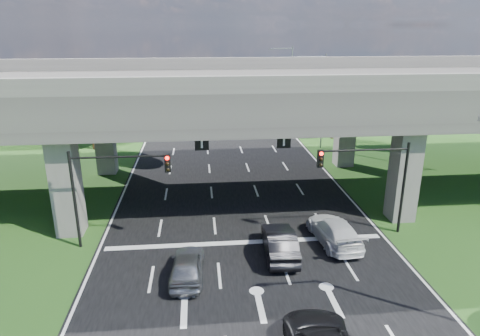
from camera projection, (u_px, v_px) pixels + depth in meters
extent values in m
plane|color=#234A18|center=(253.00, 274.00, 23.05)|extent=(160.00, 160.00, 0.00)
cube|color=black|center=(236.00, 201.00, 32.48)|extent=(18.00, 120.00, 0.03)
cube|color=#373432|center=(233.00, 92.00, 31.83)|extent=(80.00, 15.00, 2.00)
cube|color=slate|center=(244.00, 85.00, 24.51)|extent=(80.00, 0.50, 1.00)
cube|color=slate|center=(227.00, 63.00, 38.19)|extent=(80.00, 0.50, 1.00)
cube|color=slate|center=(66.00, 182.00, 26.58)|extent=(1.60, 1.60, 7.00)
cube|color=slate|center=(105.00, 135.00, 37.90)|extent=(1.60, 1.60, 7.00)
cube|color=slate|center=(405.00, 170.00, 28.62)|extent=(1.60, 1.60, 7.00)
cube|color=slate|center=(345.00, 129.00, 39.94)|extent=(1.60, 1.60, 7.00)
cube|color=black|center=(202.00, 143.00, 25.63)|extent=(0.85, 0.06, 0.85)
cube|color=black|center=(284.00, 141.00, 26.09)|extent=(0.85, 0.06, 0.85)
cube|color=#9E9E99|center=(10.00, 116.00, 53.02)|extent=(20.00, 10.00, 4.00)
cylinder|color=black|center=(403.00, 189.00, 26.80)|extent=(0.18, 0.18, 6.00)
cylinder|color=black|center=(365.00, 150.00, 25.71)|extent=(5.50, 0.12, 0.12)
cube|color=black|center=(320.00, 159.00, 25.42)|extent=(0.35, 0.28, 1.05)
sphere|color=#FF0C05|center=(321.00, 154.00, 25.15)|extent=(0.22, 0.22, 0.22)
cylinder|color=black|center=(75.00, 201.00, 24.94)|extent=(0.18, 0.18, 6.00)
cylinder|color=black|center=(119.00, 157.00, 24.37)|extent=(5.50, 0.12, 0.12)
cube|color=black|center=(168.00, 163.00, 24.58)|extent=(0.35, 0.28, 1.05)
sphere|color=#FF0C05|center=(167.00, 158.00, 24.32)|extent=(0.22, 0.22, 0.22)
cylinder|color=gray|center=(323.00, 102.00, 45.08)|extent=(0.16, 0.16, 10.00)
cylinder|color=gray|center=(312.00, 57.00, 43.44)|extent=(3.00, 0.10, 0.10)
cube|color=gray|center=(297.00, 58.00, 43.34)|extent=(0.60, 0.25, 0.18)
cylinder|color=gray|center=(291.00, 83.00, 60.17)|extent=(0.16, 0.16, 10.00)
cylinder|color=gray|center=(282.00, 48.00, 58.54)|extent=(3.00, 0.10, 0.10)
cube|color=gray|center=(271.00, 49.00, 58.43)|extent=(0.60, 0.25, 0.18)
cylinder|color=black|center=(93.00, 134.00, 45.76)|extent=(0.36, 0.36, 3.30)
sphere|color=#204813|center=(90.00, 106.00, 44.80)|extent=(4.50, 4.50, 4.50)
sphere|color=#204813|center=(91.00, 94.00, 44.13)|extent=(3.60, 3.60, 3.60)
sphere|color=#204813|center=(89.00, 114.00, 45.44)|extent=(3.30, 3.30, 3.30)
cylinder|color=black|center=(83.00, 121.00, 53.10)|extent=(0.36, 0.36, 2.86)
sphere|color=#204813|center=(80.00, 100.00, 52.27)|extent=(3.90, 3.90, 3.90)
sphere|color=#204813|center=(82.00, 91.00, 51.65)|extent=(3.12, 3.12, 3.12)
sphere|color=#204813|center=(79.00, 106.00, 52.87)|extent=(2.86, 2.86, 2.86)
cylinder|color=black|center=(125.00, 106.00, 60.91)|extent=(0.36, 0.36, 3.52)
sphere|color=#204813|center=(123.00, 83.00, 59.89)|extent=(4.80, 4.80, 4.80)
sphere|color=#204813|center=(125.00, 73.00, 59.19)|extent=(3.84, 3.84, 3.84)
sphere|color=#204813|center=(122.00, 90.00, 60.55)|extent=(3.52, 3.52, 3.52)
cylinder|color=black|center=(333.00, 125.00, 50.18)|extent=(0.36, 0.36, 3.08)
sphere|color=#204813|center=(334.00, 102.00, 49.29)|extent=(4.20, 4.20, 4.20)
sphere|color=#204813|center=(339.00, 91.00, 48.65)|extent=(3.36, 3.36, 3.36)
sphere|color=#204813|center=(330.00, 108.00, 49.91)|extent=(3.08, 3.08, 3.08)
cylinder|color=black|center=(336.00, 113.00, 58.05)|extent=(0.36, 0.36, 2.86)
sphere|color=#204813|center=(338.00, 94.00, 57.22)|extent=(3.90, 3.90, 3.90)
sphere|color=#204813|center=(342.00, 85.00, 56.60)|extent=(3.12, 3.12, 3.12)
sphere|color=#204813|center=(334.00, 99.00, 57.82)|extent=(2.86, 2.86, 2.86)
cylinder|color=black|center=(294.00, 102.00, 65.15)|extent=(0.36, 0.36, 3.30)
sphere|color=#204813|center=(295.00, 82.00, 64.20)|extent=(4.50, 4.50, 4.50)
sphere|color=#204813|center=(299.00, 73.00, 63.52)|extent=(3.60, 3.60, 3.60)
sphere|color=#204813|center=(293.00, 87.00, 64.84)|extent=(3.30, 3.30, 3.30)
imported|color=gray|center=(188.00, 266.00, 22.43)|extent=(1.97, 4.37, 1.46)
imported|color=black|center=(280.00, 242.00, 24.67)|extent=(1.91, 4.91, 1.59)
imported|color=silver|center=(334.00, 231.00, 26.13)|extent=(2.61, 5.42, 1.52)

